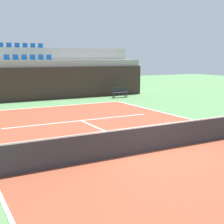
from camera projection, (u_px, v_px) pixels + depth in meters
The scene contains 12 objects.
ground_plane at pixel (151, 152), 11.41m from camera, with size 80.00×80.00×0.00m, color #477042.
court_surface at pixel (151, 151), 11.41m from camera, with size 11.00×24.00×0.01m, color brown.
baseline_far at pixel (49, 107), 21.72m from camera, with size 11.00×0.10×0.00m, color white.
service_line_far at pixel (81, 121), 16.93m from camera, with size 8.26×0.10×0.00m, color white.
centre_service_line at pixel (109, 133), 14.17m from camera, with size 0.10×6.40×0.00m, color white.
back_wall at pixel (35, 84), 24.66m from camera, with size 19.78×0.30×2.61m, color #33231E.
stands_tier_lower at pixel (30, 79), 25.77m from camera, with size 19.78×2.40×3.18m, color #9E9E99.
stands_tier_upper at pixel (23, 72), 27.76m from camera, with size 19.78×2.40×4.20m, color #9E9E99.
seating_row_lower at pixel (29, 58), 25.56m from camera, with size 3.90×0.44×0.44m.
seating_row_upper at pixel (21, 46), 27.46m from camera, with size 3.90×0.44×0.44m.
tennis_net at pixel (151, 138), 11.32m from camera, with size 11.08×0.08×1.07m.
player_bench at pixel (119, 92), 26.66m from camera, with size 1.50×0.40×0.85m.
Camera 1 is at (-6.52, -8.95, 3.38)m, focal length 50.29 mm.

